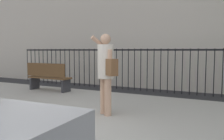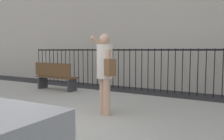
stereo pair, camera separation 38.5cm
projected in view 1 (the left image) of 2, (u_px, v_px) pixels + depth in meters
The scene contains 4 objects.
sidewalk at pixel (92, 111), 5.66m from camera, with size 28.00×4.40×0.15m, color #9E9B93.
iron_fence at pixel (144, 64), 8.86m from camera, with size 12.03×0.04×1.60m.
pedestrian_on_phone at pixel (106, 68), 5.01m from camera, with size 0.72×0.64×1.73m.
street_bench at pixel (48, 76), 8.06m from camera, with size 1.60×0.45×0.95m.
Camera 1 is at (2.95, -2.53, 1.53)m, focal length 37.97 mm.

